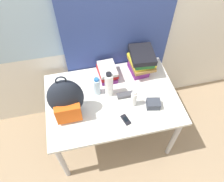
# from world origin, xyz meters

# --- Properties ---
(ground_plane) EXTENTS (12.00, 12.00, 0.00)m
(ground_plane) POSITION_xyz_m (0.00, 0.00, 0.00)
(ground_plane) COLOR #9E8466
(wall_back) EXTENTS (6.00, 0.06, 2.50)m
(wall_back) POSITION_xyz_m (-0.00, 0.91, 1.25)
(wall_back) COLOR silver
(wall_back) RESTS_ON ground_plane
(curtain_blue) EXTENTS (1.03, 0.04, 2.50)m
(curtain_blue) POSITION_xyz_m (0.15, 0.86, 1.25)
(curtain_blue) COLOR #384C93
(curtain_blue) RESTS_ON ground_plane
(desk) EXTENTS (1.21, 0.83, 0.71)m
(desk) POSITION_xyz_m (0.00, 0.41, 0.63)
(desk) COLOR silver
(desk) RESTS_ON ground_plane
(backpack) EXTENTS (0.29, 0.22, 0.46)m
(backpack) POSITION_xyz_m (-0.40, 0.34, 0.91)
(backpack) COLOR #1E232D
(backpack) RESTS_ON desk
(book_stack_left) EXTENTS (0.19, 0.23, 0.13)m
(book_stack_left) POSITION_xyz_m (0.01, 0.68, 0.78)
(book_stack_left) COLOR #6B2370
(book_stack_left) RESTS_ON desk
(book_stack_center) EXTENTS (0.24, 0.29, 0.25)m
(book_stack_center) POSITION_xyz_m (0.34, 0.68, 0.85)
(book_stack_center) COLOR #6B2370
(book_stack_center) RESTS_ON desk
(water_bottle) EXTENTS (0.06, 0.06, 0.20)m
(water_bottle) POSITION_xyz_m (-0.12, 0.50, 0.80)
(water_bottle) COLOR silver
(water_bottle) RESTS_ON desk
(sports_bottle) EXTENTS (0.08, 0.08, 0.28)m
(sports_bottle) POSITION_xyz_m (-0.02, 0.46, 0.85)
(sports_bottle) COLOR white
(sports_bottle) RESTS_ON desk
(sunscreen_bottle) EXTENTS (0.05, 0.05, 0.18)m
(sunscreen_bottle) POSITION_xyz_m (0.17, 0.30, 0.80)
(sunscreen_bottle) COLOR white
(sunscreen_bottle) RESTS_ON desk
(cell_phone) EXTENTS (0.07, 0.11, 0.02)m
(cell_phone) POSITION_xyz_m (0.06, 0.15, 0.72)
(cell_phone) COLOR black
(cell_phone) RESTS_ON desk
(sunglasses_case) EXTENTS (0.15, 0.06, 0.04)m
(sunglasses_case) POSITION_xyz_m (0.12, 0.40, 0.73)
(sunglasses_case) COLOR #47474C
(sunglasses_case) RESTS_ON desk
(camera_pouch) EXTENTS (0.13, 0.12, 0.07)m
(camera_pouch) POSITION_xyz_m (0.34, 0.24, 0.75)
(camera_pouch) COLOR #383D47
(camera_pouch) RESTS_ON desk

